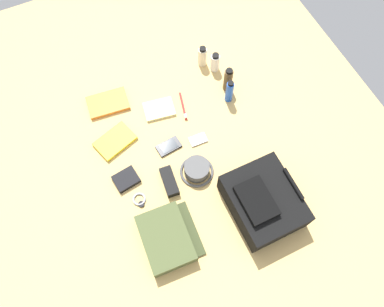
{
  "coord_description": "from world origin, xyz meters",
  "views": [
    {
      "loc": [
        0.64,
        -0.3,
        1.61
      ],
      "look_at": [
        0.0,
        0.0,
        0.04
      ],
      "focal_mm": 34.33,
      "sensor_mm": 36.0,
      "label": 1
    }
  ],
  "objects_px": {
    "bucket_hat": "(197,170)",
    "cologne_bottle": "(228,80)",
    "paperback_novel": "(108,103)",
    "travel_guidebook": "(115,141)",
    "cell_phone": "(169,146)",
    "toothpaste_tube": "(215,62)",
    "notepad": "(159,109)",
    "toothbrush": "(183,108)",
    "backpack": "(263,201)",
    "wallet": "(126,179)",
    "lotion_bottle": "(202,56)",
    "sunglasses_case": "(169,182)",
    "wristwatch": "(139,200)",
    "deodorant_spray": "(229,91)",
    "toiletry_pouch": "(167,238)",
    "media_player": "(198,140)"
  },
  "relations": [
    {
      "from": "paperback_novel",
      "to": "sunglasses_case",
      "type": "relative_size",
      "value": 1.54
    },
    {
      "from": "toothbrush",
      "to": "wallet",
      "type": "relative_size",
      "value": 1.46
    },
    {
      "from": "bucket_hat",
      "to": "wallet",
      "type": "bearing_deg",
      "value": -107.73
    },
    {
      "from": "lotion_bottle",
      "to": "deodorant_spray",
      "type": "xyz_separation_m",
      "value": [
        0.26,
        0.02,
        0.01
      ]
    },
    {
      "from": "media_player",
      "to": "sunglasses_case",
      "type": "relative_size",
      "value": 0.61
    },
    {
      "from": "toothpaste_tube",
      "to": "toothbrush",
      "type": "bearing_deg",
      "value": -58.65
    },
    {
      "from": "lotion_bottle",
      "to": "cell_phone",
      "type": "relative_size",
      "value": 1.02
    },
    {
      "from": "backpack",
      "to": "toothbrush",
      "type": "relative_size",
      "value": 2.12
    },
    {
      "from": "paperback_novel",
      "to": "sunglasses_case",
      "type": "height_order",
      "value": "sunglasses_case"
    },
    {
      "from": "media_player",
      "to": "sunglasses_case",
      "type": "bearing_deg",
      "value": -56.02
    },
    {
      "from": "toiletry_pouch",
      "to": "paperback_novel",
      "type": "relative_size",
      "value": 1.26
    },
    {
      "from": "bucket_hat",
      "to": "wallet",
      "type": "height_order",
      "value": "bucket_hat"
    },
    {
      "from": "backpack",
      "to": "cell_phone",
      "type": "relative_size",
      "value": 2.77
    },
    {
      "from": "travel_guidebook",
      "to": "wallet",
      "type": "distance_m",
      "value": 0.21
    },
    {
      "from": "travel_guidebook",
      "to": "wallet",
      "type": "height_order",
      "value": "wallet"
    },
    {
      "from": "cologne_bottle",
      "to": "paperback_novel",
      "type": "xyz_separation_m",
      "value": [
        -0.17,
        -0.6,
        -0.06
      ]
    },
    {
      "from": "bucket_hat",
      "to": "cologne_bottle",
      "type": "distance_m",
      "value": 0.5
    },
    {
      "from": "cologne_bottle",
      "to": "sunglasses_case",
      "type": "relative_size",
      "value": 1.08
    },
    {
      "from": "backpack",
      "to": "wallet",
      "type": "xyz_separation_m",
      "value": [
        -0.37,
        -0.51,
        -0.06
      ]
    },
    {
      "from": "bucket_hat",
      "to": "sunglasses_case",
      "type": "distance_m",
      "value": 0.14
    },
    {
      "from": "paperback_novel",
      "to": "media_player",
      "type": "xyz_separation_m",
      "value": [
        0.38,
        0.33,
        -0.0
      ]
    },
    {
      "from": "paperback_novel",
      "to": "wallet",
      "type": "relative_size",
      "value": 1.96
    },
    {
      "from": "toothpaste_tube",
      "to": "sunglasses_case",
      "type": "xyz_separation_m",
      "value": [
        0.5,
        -0.48,
        -0.03
      ]
    },
    {
      "from": "backpack",
      "to": "notepad",
      "type": "xyz_separation_m",
      "value": [
        -0.66,
        -0.22,
        -0.06
      ]
    },
    {
      "from": "backpack",
      "to": "lotion_bottle",
      "type": "xyz_separation_m",
      "value": [
        -0.83,
        0.11,
        -0.01
      ]
    },
    {
      "from": "toiletry_pouch",
      "to": "toothpaste_tube",
      "type": "height_order",
      "value": "toothpaste_tube"
    },
    {
      "from": "travel_guidebook",
      "to": "toiletry_pouch",
      "type": "bearing_deg",
      "value": 4.51
    },
    {
      "from": "paperback_novel",
      "to": "toothpaste_tube",
      "type": "bearing_deg",
      "value": 87.11
    },
    {
      "from": "lotion_bottle",
      "to": "wristwatch",
      "type": "xyz_separation_m",
      "value": [
        0.57,
        -0.59,
        -0.05
      ]
    },
    {
      "from": "toiletry_pouch",
      "to": "lotion_bottle",
      "type": "bearing_deg",
      "value": 145.35
    },
    {
      "from": "backpack",
      "to": "cologne_bottle",
      "type": "relative_size",
      "value": 2.24
    },
    {
      "from": "backpack",
      "to": "bucket_hat",
      "type": "relative_size",
      "value": 2.13
    },
    {
      "from": "notepad",
      "to": "toothbrush",
      "type": "bearing_deg",
      "value": 79.05
    },
    {
      "from": "deodorant_spray",
      "to": "bucket_hat",
      "type": "bearing_deg",
      "value": -47.14
    },
    {
      "from": "deodorant_spray",
      "to": "wallet",
      "type": "height_order",
      "value": "deodorant_spray"
    },
    {
      "from": "cell_phone",
      "to": "sunglasses_case",
      "type": "bearing_deg",
      "value": -22.35
    },
    {
      "from": "cologne_bottle",
      "to": "wallet",
      "type": "relative_size",
      "value": 1.37
    },
    {
      "from": "bucket_hat",
      "to": "notepad",
      "type": "bearing_deg",
      "value": -175.75
    },
    {
      "from": "bucket_hat",
      "to": "deodorant_spray",
      "type": "bearing_deg",
      "value": 132.86
    },
    {
      "from": "backpack",
      "to": "bucket_hat",
      "type": "xyz_separation_m",
      "value": [
        -0.27,
        -0.19,
        -0.04
      ]
    },
    {
      "from": "cell_phone",
      "to": "toothpaste_tube",
      "type": "bearing_deg",
      "value": 128.41
    },
    {
      "from": "travel_guidebook",
      "to": "wristwatch",
      "type": "distance_m",
      "value": 0.33
    },
    {
      "from": "lotion_bottle",
      "to": "sunglasses_case",
      "type": "bearing_deg",
      "value": -38.03
    },
    {
      "from": "cell_phone",
      "to": "toothbrush",
      "type": "height_order",
      "value": "toothbrush"
    },
    {
      "from": "deodorant_spray",
      "to": "cell_phone",
      "type": "relative_size",
      "value": 1.19
    },
    {
      "from": "media_player",
      "to": "toothbrush",
      "type": "relative_size",
      "value": 0.54
    },
    {
      "from": "lotion_bottle",
      "to": "travel_guidebook",
      "type": "xyz_separation_m",
      "value": [
        0.25,
        -0.59,
        -0.05
      ]
    },
    {
      "from": "wallet",
      "to": "cologne_bottle",
      "type": "bearing_deg",
      "value": 103.66
    },
    {
      "from": "deodorant_spray",
      "to": "wallet",
      "type": "relative_size",
      "value": 1.32
    },
    {
      "from": "paperback_novel",
      "to": "travel_guidebook",
      "type": "relative_size",
      "value": 1.01
    }
  ]
}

